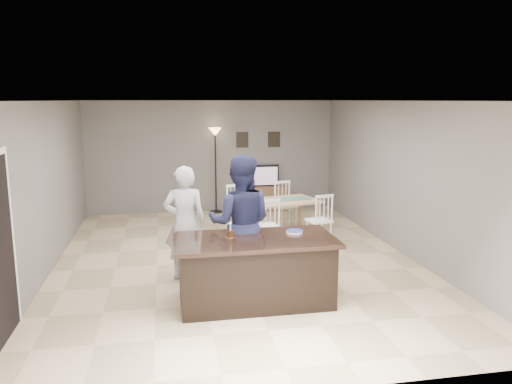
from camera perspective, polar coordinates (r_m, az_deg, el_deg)
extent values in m
plane|color=tan|center=(8.63, -2.31, -7.85)|extent=(8.00, 8.00, 0.00)
plane|color=slate|center=(12.24, -5.07, 4.06)|extent=(6.00, 0.00, 6.00)
plane|color=slate|center=(4.48, 5.01, -7.29)|extent=(6.00, 0.00, 6.00)
plane|color=slate|center=(8.43, -23.01, 0.33)|extent=(0.00, 8.00, 8.00)
plane|color=slate|center=(9.22, 16.42, 1.55)|extent=(0.00, 8.00, 8.00)
plane|color=white|center=(8.19, -2.45, 10.38)|extent=(8.00, 8.00, 0.00)
cube|color=black|center=(6.81, -0.13, -9.15)|extent=(2.00, 1.00, 0.85)
cube|color=black|center=(6.67, -0.13, -5.51)|extent=(2.15, 1.10, 0.05)
cube|color=brown|center=(12.35, 0.66, -0.78)|extent=(1.20, 0.40, 0.60)
imported|color=black|center=(12.32, 0.61, 1.86)|extent=(0.91, 0.12, 0.53)
plane|color=#D55617|center=(12.24, 0.68, 1.83)|extent=(0.78, 0.00, 0.78)
cube|color=black|center=(12.27, -1.58, 5.99)|extent=(0.30, 0.02, 0.38)
cube|color=black|center=(12.42, 2.09, 6.04)|extent=(0.30, 0.02, 0.38)
plane|color=black|center=(6.31, -27.12, -5.99)|extent=(0.00, 2.10, 2.10)
imported|color=#B0B1B5|center=(7.65, -8.13, -3.52)|extent=(0.66, 0.46, 1.75)
imported|color=#1C1F3E|center=(7.15, -1.80, -3.58)|extent=(1.11, 0.96, 1.95)
cylinder|color=yellow|center=(6.72, -2.93, -5.17)|extent=(0.13, 0.13, 0.00)
cylinder|color=#321A0D|center=(6.71, -2.93, -4.79)|extent=(0.10, 0.10, 0.09)
cylinder|color=white|center=(6.69, -2.94, -4.01)|extent=(0.02, 0.02, 0.10)
sphere|color=#FFBF4C|center=(6.67, -2.94, -3.53)|extent=(0.02, 0.02, 0.02)
cylinder|color=white|center=(6.94, 4.42, -4.66)|extent=(0.23, 0.23, 0.01)
cylinder|color=white|center=(6.94, 4.42, -4.57)|extent=(0.23, 0.23, 0.01)
cylinder|color=white|center=(6.93, 4.42, -4.49)|extent=(0.23, 0.23, 0.01)
cylinder|color=#304695|center=(6.93, 4.42, -4.43)|extent=(0.23, 0.23, 0.00)
cube|color=tan|center=(9.87, 2.40, -1.09)|extent=(1.77, 1.23, 0.04)
cylinder|color=tan|center=(9.34, -0.65, -4.13)|extent=(0.06, 0.06, 0.71)
cylinder|color=tan|center=(10.60, 5.05, -2.40)|extent=(0.06, 0.06, 0.71)
cube|color=#3D6E56|center=(9.87, 2.40, -0.95)|extent=(1.45, 0.65, 0.01)
cube|color=white|center=(9.09, 1.15, -3.93)|extent=(0.50, 0.48, 0.04)
cylinder|color=white|center=(8.94, 0.57, -5.74)|extent=(0.03, 0.03, 0.43)
cylinder|color=white|center=(9.36, 1.70, -5.00)|extent=(0.03, 0.03, 0.43)
cube|color=white|center=(8.81, 1.65, -1.04)|extent=(0.38, 0.11, 0.05)
cube|color=white|center=(9.58, 7.20, -3.25)|extent=(0.50, 0.48, 0.04)
cylinder|color=white|center=(9.42, 6.76, -4.96)|extent=(0.03, 0.03, 0.43)
cylinder|color=white|center=(9.86, 7.55, -4.28)|extent=(0.03, 0.03, 0.43)
cube|color=white|center=(9.32, 7.83, -0.49)|extent=(0.38, 0.11, 0.05)
cube|color=white|center=(10.35, -2.06, -2.14)|extent=(0.50, 0.48, 0.04)
cylinder|color=white|center=(10.61, -1.51, -3.13)|extent=(0.03, 0.03, 0.43)
cylinder|color=white|center=(10.20, -2.62, -3.70)|extent=(0.03, 0.03, 0.43)
cube|color=white|center=(10.41, -2.44, 0.75)|extent=(0.38, 0.11, 0.05)
cube|color=white|center=(10.78, 3.42, -1.63)|extent=(0.50, 0.48, 0.04)
cylinder|color=white|center=(11.05, 3.83, -2.59)|extent=(0.03, 0.03, 0.43)
cylinder|color=white|center=(10.62, 2.97, -3.12)|extent=(0.03, 0.03, 0.43)
cube|color=white|center=(10.85, 3.02, 1.14)|extent=(0.38, 0.11, 0.05)
cylinder|color=black|center=(12.26, -4.56, -2.24)|extent=(0.31, 0.31, 0.03)
cylinder|color=black|center=(12.09, -4.63, 2.17)|extent=(0.04, 0.04, 1.90)
cone|color=#FFD68C|center=(11.99, -4.70, 6.86)|extent=(0.31, 0.31, 0.20)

